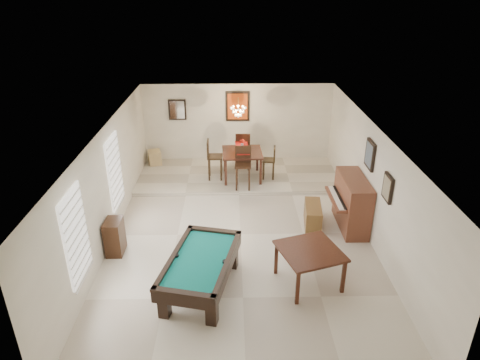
{
  "coord_description": "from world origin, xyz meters",
  "views": [
    {
      "loc": [
        -0.18,
        -8.69,
        5.52
      ],
      "look_at": [
        0.0,
        0.6,
        1.15
      ],
      "focal_mm": 32.0,
      "sensor_mm": 36.0,
      "label": 1
    }
  ],
  "objects_px": {
    "piano_bench": "(313,215)",
    "corner_bench": "(155,157)",
    "square_table": "(309,266)",
    "dining_table": "(242,163)",
    "dining_chair_south": "(243,168)",
    "apothecary_chest": "(115,237)",
    "flower_vase": "(242,143)",
    "chandelier": "(238,108)",
    "dining_chair_north": "(243,150)",
    "pool_table": "(201,274)",
    "upright_piano": "(346,203)",
    "dining_chair_east": "(269,162)",
    "dining_chair_west": "(215,160)"
  },
  "relations": [
    {
      "from": "square_table",
      "to": "dining_chair_north",
      "type": "xyz_separation_m",
      "value": [
        -1.16,
        5.51,
        0.33
      ]
    },
    {
      "from": "dining_table",
      "to": "flower_vase",
      "type": "height_order",
      "value": "flower_vase"
    },
    {
      "from": "upright_piano",
      "to": "dining_chair_east",
      "type": "height_order",
      "value": "upright_piano"
    },
    {
      "from": "chandelier",
      "to": "pool_table",
      "type": "bearing_deg",
      "value": -98.82
    },
    {
      "from": "square_table",
      "to": "piano_bench",
      "type": "bearing_deg",
      "value": 77.93
    },
    {
      "from": "square_table",
      "to": "flower_vase",
      "type": "relative_size",
      "value": 4.19
    },
    {
      "from": "square_table",
      "to": "dining_table",
      "type": "height_order",
      "value": "dining_table"
    },
    {
      "from": "piano_bench",
      "to": "flower_vase",
      "type": "relative_size",
      "value": 3.64
    },
    {
      "from": "square_table",
      "to": "dining_chair_west",
      "type": "xyz_separation_m",
      "value": [
        -2.0,
        4.76,
        0.33
      ]
    },
    {
      "from": "upright_piano",
      "to": "corner_bench",
      "type": "bearing_deg",
      "value": 144.31
    },
    {
      "from": "dining_chair_east",
      "to": "corner_bench",
      "type": "relative_size",
      "value": 2.07
    },
    {
      "from": "dining_table",
      "to": "dining_chair_south",
      "type": "bearing_deg",
      "value": -89.48
    },
    {
      "from": "apothecary_chest",
      "to": "chandelier",
      "type": "height_order",
      "value": "chandelier"
    },
    {
      "from": "piano_bench",
      "to": "dining_chair_south",
      "type": "xyz_separation_m",
      "value": [
        -1.67,
        1.88,
        0.45
      ]
    },
    {
      "from": "dining_chair_east",
      "to": "chandelier",
      "type": "height_order",
      "value": "chandelier"
    },
    {
      "from": "apothecary_chest",
      "to": "flower_vase",
      "type": "distance_m",
      "value": 4.73
    },
    {
      "from": "piano_bench",
      "to": "corner_bench",
      "type": "bearing_deg",
      "value": 140.26
    },
    {
      "from": "piano_bench",
      "to": "flower_vase",
      "type": "height_order",
      "value": "flower_vase"
    },
    {
      "from": "square_table",
      "to": "flower_vase",
      "type": "bearing_deg",
      "value": 104.1
    },
    {
      "from": "corner_bench",
      "to": "piano_bench",
      "type": "bearing_deg",
      "value": -39.74
    },
    {
      "from": "flower_vase",
      "to": "dining_chair_east",
      "type": "bearing_deg",
      "value": -1.62
    },
    {
      "from": "apothecary_chest",
      "to": "chandelier",
      "type": "distance_m",
      "value": 5.1
    },
    {
      "from": "dining_chair_south",
      "to": "apothecary_chest",
      "type": "bearing_deg",
      "value": -131.89
    },
    {
      "from": "upright_piano",
      "to": "dining_chair_south",
      "type": "bearing_deg",
      "value": 141.69
    },
    {
      "from": "square_table",
      "to": "dining_table",
      "type": "xyz_separation_m",
      "value": [
        -1.2,
        4.78,
        0.21
      ]
    },
    {
      "from": "apothecary_chest",
      "to": "dining_chair_east",
      "type": "distance_m",
      "value": 5.17
    },
    {
      "from": "flower_vase",
      "to": "corner_bench",
      "type": "distance_m",
      "value": 3.13
    },
    {
      "from": "dining_chair_south",
      "to": "chandelier",
      "type": "distance_m",
      "value": 1.75
    },
    {
      "from": "piano_bench",
      "to": "dining_table",
      "type": "distance_m",
      "value": 3.09
    },
    {
      "from": "square_table",
      "to": "piano_bench",
      "type": "xyz_separation_m",
      "value": [
        0.47,
        2.21,
        -0.12
      ]
    },
    {
      "from": "chandelier",
      "to": "apothecary_chest",
      "type": "bearing_deg",
      "value": -125.63
    },
    {
      "from": "apothecary_chest",
      "to": "chandelier",
      "type": "bearing_deg",
      "value": 54.37
    },
    {
      "from": "dining_chair_west",
      "to": "dining_chair_east",
      "type": "xyz_separation_m",
      "value": [
        1.58,
        -0.0,
        -0.1
      ]
    },
    {
      "from": "flower_vase",
      "to": "chandelier",
      "type": "height_order",
      "value": "chandelier"
    },
    {
      "from": "dining_chair_north",
      "to": "dining_chair_east",
      "type": "xyz_separation_m",
      "value": [
        0.74,
        -0.74,
        -0.11
      ]
    },
    {
      "from": "apothecary_chest",
      "to": "flower_vase",
      "type": "relative_size",
      "value": 2.99
    },
    {
      "from": "dining_chair_south",
      "to": "dining_table",
      "type": "bearing_deg",
      "value": 93.09
    },
    {
      "from": "pool_table",
      "to": "dining_chair_north",
      "type": "height_order",
      "value": "dining_chair_north"
    },
    {
      "from": "flower_vase",
      "to": "dining_chair_south",
      "type": "height_order",
      "value": "flower_vase"
    },
    {
      "from": "upright_piano",
      "to": "square_table",
      "type": "bearing_deg",
      "value": -119.86
    },
    {
      "from": "apothecary_chest",
      "to": "flower_vase",
      "type": "xyz_separation_m",
      "value": [
        2.89,
        3.65,
        0.81
      ]
    },
    {
      "from": "flower_vase",
      "to": "dining_chair_north",
      "type": "distance_m",
      "value": 0.87
    },
    {
      "from": "dining_table",
      "to": "dining_chair_north",
      "type": "distance_m",
      "value": 0.73
    },
    {
      "from": "piano_bench",
      "to": "dining_chair_north",
      "type": "relative_size",
      "value": 0.81
    },
    {
      "from": "pool_table",
      "to": "upright_piano",
      "type": "relative_size",
      "value": 1.38
    },
    {
      "from": "upright_piano",
      "to": "corner_bench",
      "type": "xyz_separation_m",
      "value": [
        -5.22,
        3.75,
        -0.31
      ]
    },
    {
      "from": "dining_chair_south",
      "to": "pool_table",
      "type": "bearing_deg",
      "value": -99.65
    },
    {
      "from": "dining_chair_south",
      "to": "dining_chair_north",
      "type": "relative_size",
      "value": 1.01
    },
    {
      "from": "apothecary_chest",
      "to": "dining_chair_east",
      "type": "height_order",
      "value": "dining_chair_east"
    },
    {
      "from": "dining_chair_east",
      "to": "flower_vase",
      "type": "bearing_deg",
      "value": -85.33
    }
  ]
}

